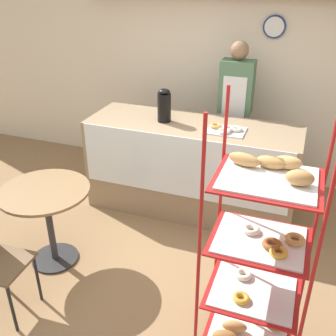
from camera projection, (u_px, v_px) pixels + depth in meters
name	position (u px, v px, depth m)	size (l,w,h in m)	color
ground_plane	(153.00, 271.00, 3.53)	(14.00, 14.00, 0.00)	olive
back_wall	(219.00, 66.00, 4.71)	(10.00, 0.30, 2.70)	beige
display_counter	(191.00, 168.00, 4.24)	(2.20, 0.74, 1.01)	#937A5B
pastry_rack	(258.00, 260.00, 2.45)	(0.64, 0.53, 1.83)	#A51919
person_worker	(235.00, 112.00, 4.44)	(0.36, 0.23, 1.75)	#282833
cafe_table	(47.00, 208.00, 3.42)	(0.77, 0.77, 0.75)	#262628
coffee_carafe	(164.00, 106.00, 4.00)	(0.14, 0.14, 0.34)	black
donut_tray_counter	(226.00, 129.00, 3.82)	(0.37, 0.29, 0.05)	silver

